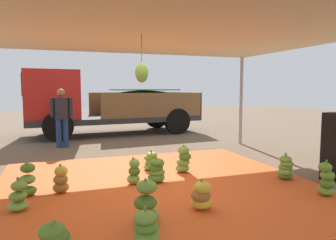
{
  "coord_description": "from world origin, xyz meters",
  "views": [
    {
      "loc": [
        -1.68,
        -5.29,
        1.73
      ],
      "look_at": [
        0.65,
        1.33,
        1.05
      ],
      "focal_mm": 33.57,
      "sensor_mm": 36.0,
      "label": 1
    }
  ],
  "objects_px": {
    "banana_bunch_9": "(286,168)",
    "banana_bunch_3": "(156,171)",
    "banana_bunch_6": "(146,204)",
    "cargo_truck_main": "(107,104)",
    "banana_bunch_2": "(134,172)",
    "banana_bunch_4": "(18,197)",
    "banana_bunch_0": "(61,180)",
    "banana_bunch_7": "(202,196)",
    "banana_bunch_5": "(326,180)",
    "banana_bunch_10": "(183,160)",
    "banana_bunch_1": "(146,233)",
    "banana_bunch_11": "(27,181)",
    "banana_bunch_12": "(151,161)",
    "worker_0": "(62,113)"
  },
  "relations": [
    {
      "from": "banana_bunch_6",
      "to": "banana_bunch_12",
      "type": "relative_size",
      "value": 1.35
    },
    {
      "from": "banana_bunch_1",
      "to": "worker_0",
      "type": "bearing_deg",
      "value": 96.29
    },
    {
      "from": "banana_bunch_0",
      "to": "banana_bunch_12",
      "type": "relative_size",
      "value": 1.11
    },
    {
      "from": "banana_bunch_12",
      "to": "cargo_truck_main",
      "type": "xyz_separation_m",
      "value": [
        -0.07,
        5.81,
        1.0
      ]
    },
    {
      "from": "banana_bunch_4",
      "to": "banana_bunch_6",
      "type": "distance_m",
      "value": 1.89
    },
    {
      "from": "banana_bunch_5",
      "to": "worker_0",
      "type": "distance_m",
      "value": 7.21
    },
    {
      "from": "banana_bunch_11",
      "to": "worker_0",
      "type": "height_order",
      "value": "worker_0"
    },
    {
      "from": "banana_bunch_1",
      "to": "banana_bunch_6",
      "type": "distance_m",
      "value": 0.73
    },
    {
      "from": "banana_bunch_11",
      "to": "banana_bunch_12",
      "type": "height_order",
      "value": "banana_bunch_11"
    },
    {
      "from": "banana_bunch_4",
      "to": "worker_0",
      "type": "height_order",
      "value": "worker_0"
    },
    {
      "from": "banana_bunch_10",
      "to": "banana_bunch_11",
      "type": "distance_m",
      "value": 2.98
    },
    {
      "from": "banana_bunch_3",
      "to": "banana_bunch_9",
      "type": "bearing_deg",
      "value": -15.26
    },
    {
      "from": "banana_bunch_0",
      "to": "banana_bunch_3",
      "type": "height_order",
      "value": "banana_bunch_0"
    },
    {
      "from": "cargo_truck_main",
      "to": "banana_bunch_11",
      "type": "bearing_deg",
      "value": -108.81
    },
    {
      "from": "banana_bunch_5",
      "to": "banana_bunch_9",
      "type": "distance_m",
      "value": 0.99
    },
    {
      "from": "banana_bunch_12",
      "to": "banana_bunch_2",
      "type": "bearing_deg",
      "value": -123.47
    },
    {
      "from": "banana_bunch_10",
      "to": "worker_0",
      "type": "xyz_separation_m",
      "value": [
        -2.33,
        3.86,
        0.76
      ]
    },
    {
      "from": "banana_bunch_12",
      "to": "banana_bunch_10",
      "type": "bearing_deg",
      "value": -37.08
    },
    {
      "from": "banana_bunch_1",
      "to": "banana_bunch_3",
      "type": "bearing_deg",
      "value": 70.1
    },
    {
      "from": "banana_bunch_10",
      "to": "banana_bunch_12",
      "type": "relative_size",
      "value": 1.33
    },
    {
      "from": "banana_bunch_0",
      "to": "banana_bunch_3",
      "type": "distance_m",
      "value": 1.69
    },
    {
      "from": "banana_bunch_1",
      "to": "banana_bunch_6",
      "type": "xyz_separation_m",
      "value": [
        0.2,
        0.7,
        0.05
      ]
    },
    {
      "from": "cargo_truck_main",
      "to": "banana_bunch_2",
      "type": "bearing_deg",
      "value": -94.38
    },
    {
      "from": "banana_bunch_10",
      "to": "banana_bunch_5",
      "type": "bearing_deg",
      "value": -52.38
    },
    {
      "from": "banana_bunch_4",
      "to": "banana_bunch_12",
      "type": "relative_size",
      "value": 1.11
    },
    {
      "from": "banana_bunch_6",
      "to": "banana_bunch_9",
      "type": "height_order",
      "value": "banana_bunch_6"
    },
    {
      "from": "banana_bunch_0",
      "to": "banana_bunch_4",
      "type": "xyz_separation_m",
      "value": [
        -0.58,
        -0.63,
        -0.01
      ]
    },
    {
      "from": "cargo_truck_main",
      "to": "banana_bunch_3",
      "type": "bearing_deg",
      "value": -90.77
    },
    {
      "from": "banana_bunch_2",
      "to": "banana_bunch_7",
      "type": "relative_size",
      "value": 1.14
    },
    {
      "from": "banana_bunch_1",
      "to": "banana_bunch_7",
      "type": "bearing_deg",
      "value": 39.36
    },
    {
      "from": "banana_bunch_5",
      "to": "banana_bunch_10",
      "type": "height_order",
      "value": "banana_bunch_5"
    },
    {
      "from": "banana_bunch_7",
      "to": "banana_bunch_6",
      "type": "bearing_deg",
      "value": -168.05
    },
    {
      "from": "banana_bunch_4",
      "to": "banana_bunch_9",
      "type": "xyz_separation_m",
      "value": [
        4.66,
        0.03,
        0.02
      ]
    },
    {
      "from": "banana_bunch_11",
      "to": "banana_bunch_0",
      "type": "bearing_deg",
      "value": -4.68
    },
    {
      "from": "banana_bunch_9",
      "to": "cargo_truck_main",
      "type": "relative_size",
      "value": 0.08
    },
    {
      "from": "banana_bunch_2",
      "to": "banana_bunch_5",
      "type": "height_order",
      "value": "banana_bunch_5"
    },
    {
      "from": "banana_bunch_9",
      "to": "banana_bunch_3",
      "type": "bearing_deg",
      "value": 164.74
    },
    {
      "from": "banana_bunch_0",
      "to": "banana_bunch_11",
      "type": "bearing_deg",
      "value": 175.32
    },
    {
      "from": "banana_bunch_7",
      "to": "banana_bunch_11",
      "type": "distance_m",
      "value": 2.84
    },
    {
      "from": "banana_bunch_12",
      "to": "cargo_truck_main",
      "type": "bearing_deg",
      "value": 90.71
    },
    {
      "from": "worker_0",
      "to": "banana_bunch_11",
      "type": "bearing_deg",
      "value": -97.96
    },
    {
      "from": "banana_bunch_1",
      "to": "banana_bunch_9",
      "type": "bearing_deg",
      "value": 27.82
    },
    {
      "from": "banana_bunch_3",
      "to": "banana_bunch_4",
      "type": "relative_size",
      "value": 1.0
    },
    {
      "from": "banana_bunch_12",
      "to": "banana_bunch_5",
      "type": "bearing_deg",
      "value": -49.15
    },
    {
      "from": "banana_bunch_0",
      "to": "banana_bunch_11",
      "type": "distance_m",
      "value": 0.52
    },
    {
      "from": "banana_bunch_4",
      "to": "banana_bunch_9",
      "type": "relative_size",
      "value": 0.95
    },
    {
      "from": "banana_bunch_7",
      "to": "banana_bunch_9",
      "type": "bearing_deg",
      "value": 20.96
    },
    {
      "from": "banana_bunch_0",
      "to": "banana_bunch_1",
      "type": "distance_m",
      "value": 2.46
    },
    {
      "from": "banana_bunch_2",
      "to": "banana_bunch_4",
      "type": "bearing_deg",
      "value": -159.02
    },
    {
      "from": "banana_bunch_9",
      "to": "banana_bunch_12",
      "type": "bearing_deg",
      "value": 144.99
    }
  ]
}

